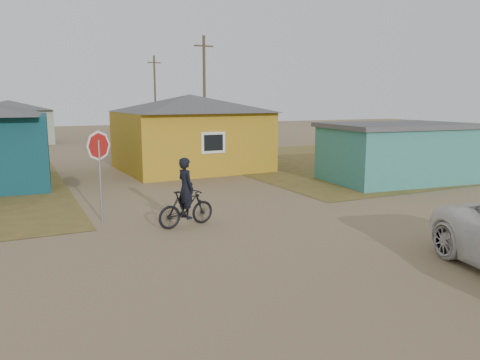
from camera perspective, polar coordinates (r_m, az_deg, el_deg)
name	(u,v)px	position (r m, az deg, el deg)	size (l,w,h in m)	color
ground	(295,252)	(11.52, 6.66, -8.68)	(120.00, 120.00, 0.00)	#886F4E
grass_ne	(372,159)	(30.05, 15.82, 2.47)	(20.00, 18.00, 0.00)	olive
house_yellow	(191,131)	(24.72, -6.03, 5.94)	(7.72, 6.76, 3.90)	#B3871B
shed_turquoise	(396,152)	(22.13, 18.47, 3.25)	(6.71, 4.93, 2.60)	teal
house_pale_west	(10,121)	(43.21, -26.28, 6.42)	(7.04, 6.15, 3.60)	gray
house_beige_east	(173,116)	(51.72, -8.16, 7.71)	(6.95, 6.05, 3.60)	gray
utility_pole_near	(204,92)	(33.57, -4.36, 10.61)	(1.40, 0.20, 8.00)	#4C3D2D
utility_pole_far	(155,95)	(49.05, -10.31, 10.21)	(1.40, 0.20, 8.00)	#4C3D2D
stop_sign	(99,156)	(14.46, -16.81, 2.85)	(0.89, 0.19, 2.74)	gray
cyclist	(186,202)	(13.57, -6.59, -2.63)	(1.84, 0.82, 2.01)	black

